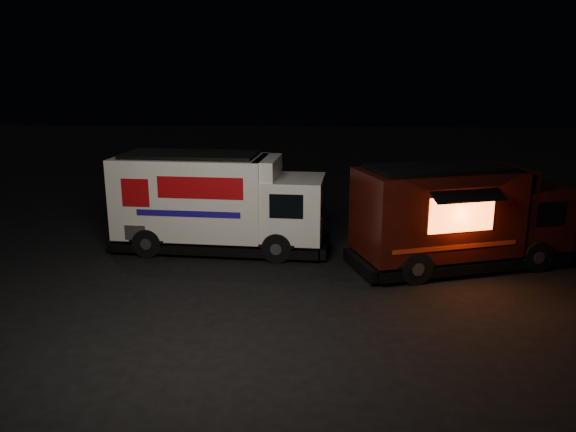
# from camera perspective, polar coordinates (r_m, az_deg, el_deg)

# --- Properties ---
(ground) EXTENTS (80.00, 80.00, 0.00)m
(ground) POSITION_cam_1_polar(r_m,az_deg,el_deg) (13.57, -3.52, -7.21)
(ground) COLOR black
(ground) RESTS_ON ground
(white_truck) EXTENTS (6.29, 2.51, 2.79)m
(white_truck) POSITION_cam_1_polar(r_m,az_deg,el_deg) (16.07, -6.88, 1.40)
(white_truck) COLOR white
(white_truck) RESTS_ON ground
(red_truck) EXTENTS (6.17, 3.85, 2.70)m
(red_truck) POSITION_cam_1_polar(r_m,az_deg,el_deg) (15.33, 17.22, 0.01)
(red_truck) COLOR #350C09
(red_truck) RESTS_ON ground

